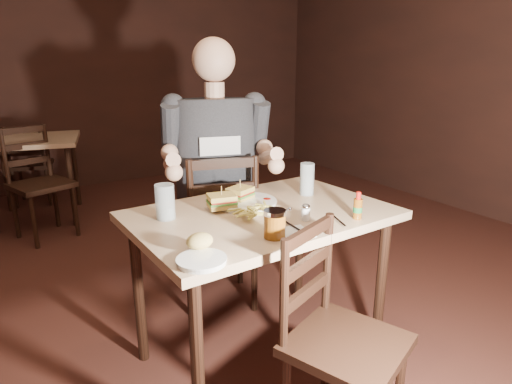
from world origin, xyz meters
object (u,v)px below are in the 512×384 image
side_plate (202,261)px  chair_near (347,344)px  bg_chair_far (31,164)px  glass_left (165,202)px  syrup_dispenser (275,224)px  chair_far (218,229)px  main_table (262,229)px  diner (217,139)px  bg_chair_near (41,184)px  glass_right (307,179)px  dinner_plate (246,203)px  bg_table (32,148)px  hot_sauce (358,205)px

side_plate → chair_near: bearing=-27.5°
bg_chair_far → glass_left: size_ratio=5.44×
syrup_dispenser → bg_chair_far: bearing=96.3°
syrup_dispenser → chair_far: bearing=75.3°
main_table → diner: bearing=85.5°
bg_chair_near → glass_right: 2.44m
main_table → chair_far: 0.63m
glass_left → glass_right: bearing=-2.0°
bg_chair_near → glass_right: (1.09, -2.15, 0.39)m
chair_near → bg_chair_near: 2.95m
bg_chair_near → dinner_plate: 2.29m
bg_table → bg_chair_far: 0.61m
main_table → side_plate: (-0.45, -0.35, 0.09)m
chair_far → glass_left: (-0.46, -0.45, 0.37)m
main_table → glass_left: 0.46m
side_plate → diner: bearing=60.8°
diner → chair_near: bearing=-76.7°
main_table → hot_sauce: (0.31, -0.30, 0.15)m
chair_far → side_plate: size_ratio=5.65×
main_table → chair_near: 0.64m
glass_right → hot_sauce: (-0.03, -0.40, -0.02)m
dinner_plate → syrup_dispenser: (-0.10, -0.41, 0.05)m
diner → hot_sauce: bearing=-57.3°
main_table → chair_near: (0.01, -0.59, -0.26)m
bg_chair_near → glass_right: bearing=-82.8°
main_table → bg_table: bearing=104.9°
glass_left → chair_near: bearing=-60.0°
bg_table → bg_chair_near: bg_chair_near is taller
bg_table → hot_sauce: bearing=-71.2°
bg_table → diner: 2.43m
bg_chair_near → syrup_dispenser: 2.65m
diner → glass_left: size_ratio=6.94×
diner → syrup_dispenser: diner is taller
bg_table → glass_right: size_ratio=5.75×
chair_near → bg_chair_far: size_ratio=1.02×
bg_table → dinner_plate: (0.74, -2.69, 0.10)m
chair_far → bg_chair_near: (-0.80, 1.67, -0.01)m
hot_sauce → diner: bearing=107.7°
dinner_plate → hot_sauce: size_ratio=2.35×
main_table → dinner_plate: 0.15m
main_table → dinner_plate: bearing=96.3°
glass_left → syrup_dispenser: (0.29, -0.42, -0.02)m
bg_chair_near → diner: size_ratio=0.87×
diner → syrup_dispenser: 0.86m
bg_chair_far → side_plate: size_ratio=4.98×
side_plate → syrup_dispenser: bearing=10.4°
dinner_plate → syrup_dispenser: bearing=-104.3°
dinner_plate → diner: bearing=82.4°
chair_near → diner: bearing=66.4°
bg_chair_near → dinner_plate: bg_chair_near is taller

